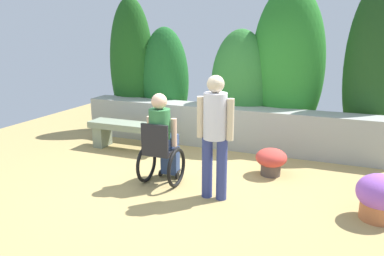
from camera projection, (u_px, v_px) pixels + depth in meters
ground_plane at (184, 184)px, 5.49m from camera, size 10.22×10.22×0.00m
stone_retaining_wall at (225, 126)px, 7.18m from camera, size 5.74×0.52×0.78m
hedge_backdrop at (242, 73)px, 7.41m from camera, size 5.73×1.05×3.01m
stone_bench at (128, 132)px, 7.00m from camera, size 1.52×0.42×0.51m
person_in_wheelchair at (162, 142)px, 5.37m from camera, size 0.53×0.66×1.33m
person_standing_companion at (215, 130)px, 4.80m from camera, size 0.49×0.30×1.63m
flower_pot_purple_near at (379, 196)px, 4.39m from camera, size 0.53×0.53×0.55m
flower_pot_terracotta_by_wall at (271, 160)px, 5.77m from camera, size 0.48×0.48×0.42m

